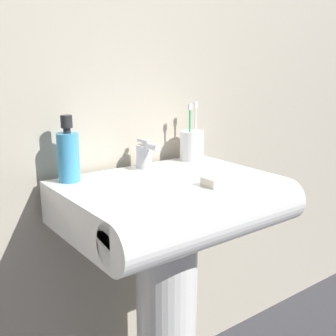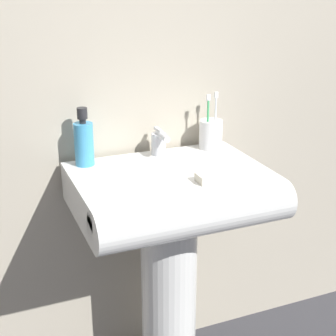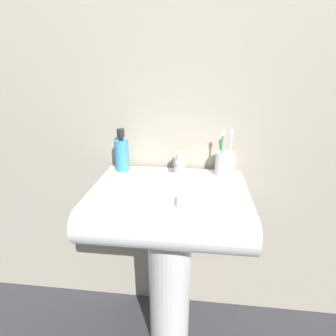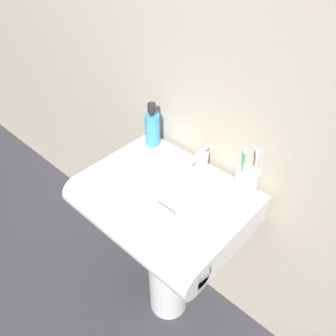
% 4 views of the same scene
% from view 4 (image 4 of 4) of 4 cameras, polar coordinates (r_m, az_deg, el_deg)
% --- Properties ---
extents(ground_plane, '(6.00, 6.00, 0.00)m').
position_cam_4_polar(ground_plane, '(1.82, 0.10, -22.29)').
color(ground_plane, '#38383D').
rests_on(ground_plane, ground).
extents(wall_back, '(5.00, 0.05, 2.40)m').
position_cam_4_polar(wall_back, '(1.12, 8.99, 17.92)').
color(wall_back, '#B7AD99').
rests_on(wall_back, ground).
extents(sink_pedestal, '(0.19, 0.19, 0.69)m').
position_cam_4_polar(sink_pedestal, '(1.52, 0.11, -16.18)').
color(sink_pedestal, white).
rests_on(sink_pedestal, ground).
extents(sink_basin, '(0.59, 0.46, 0.12)m').
position_cam_4_polar(sink_basin, '(1.18, -1.40, -6.48)').
color(sink_basin, white).
rests_on(sink_basin, sink_pedestal).
extents(faucet, '(0.05, 0.10, 0.09)m').
position_cam_4_polar(faucet, '(1.21, 5.68, 1.31)').
color(faucet, silver).
rests_on(faucet, sink_basin).
extents(toothbrush_cup, '(0.08, 0.08, 0.19)m').
position_cam_4_polar(toothbrush_cup, '(1.13, 13.41, -2.48)').
color(toothbrush_cup, white).
rests_on(toothbrush_cup, sink_basin).
extents(soap_bottle, '(0.06, 0.06, 0.18)m').
position_cam_4_polar(soap_bottle, '(1.32, -2.75, 7.00)').
color(soap_bottle, '#3F99CC').
rests_on(soap_bottle, sink_basin).
extents(bar_soap, '(0.08, 0.05, 0.02)m').
position_cam_4_polar(bar_soap, '(1.05, -1.46, -8.13)').
color(bar_soap, silver).
rests_on(bar_soap, sink_basin).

